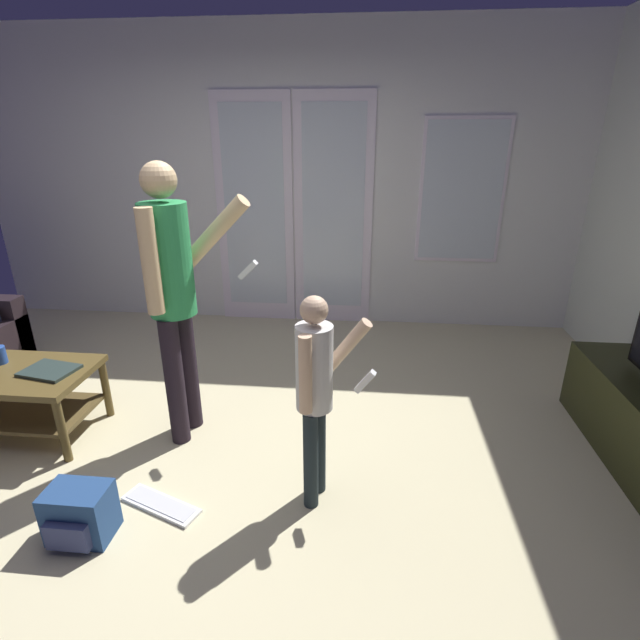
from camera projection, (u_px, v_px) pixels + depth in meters
name	position (u px, v px, depth m)	size (l,w,h in m)	color
ground_plane	(208.00, 467.00, 2.79)	(5.80, 4.92, 0.02)	beige
wall_back_with_doors	(283.00, 185.00, 4.54)	(5.80, 0.09, 2.76)	silver
coffee_table	(20.00, 388.00, 2.98)	(0.89, 0.56, 0.45)	brown
person_adult	(173.00, 284.00, 2.74)	(0.62, 0.45, 1.67)	black
person_child	(316.00, 385.00, 2.31)	(0.39, 0.30, 1.13)	#1D272C
backpack	(80.00, 514.00, 2.26)	(0.29, 0.24, 0.27)	navy
loose_keyboard	(161.00, 505.00, 2.48)	(0.46, 0.28, 0.02)	white
laptop_closed	(50.00, 370.00, 2.92)	(0.30, 0.23, 0.02)	#2A3935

